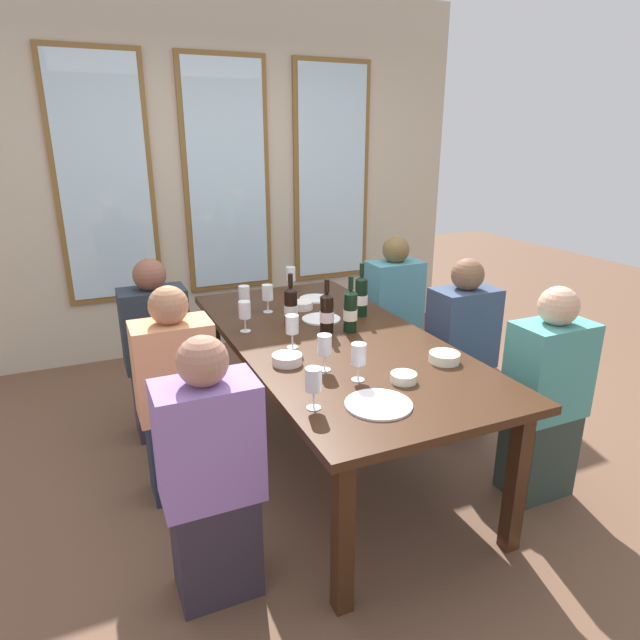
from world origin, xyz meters
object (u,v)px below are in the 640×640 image
wine_bottle_2 (327,313)px  wine_glass_4 (324,346)px  tasting_bowl_3 (302,305)px  wine_glass_3 (291,275)px  white_plate_2 (321,319)px  wine_glass_5 (359,355)px  tasting_bowl_0 (404,378)px  seated_person_2 (177,399)px  tasting_bowl_2 (287,359)px  wine_bottle_0 (291,306)px  wine_glass_7 (244,295)px  wine_bottle_3 (350,311)px  seated_person_1 (545,400)px  wine_glass_2 (245,311)px  seated_person_0 (211,478)px  seated_person_4 (158,354)px  white_plate_0 (315,299)px  dining_table (332,349)px  seated_person_3 (461,353)px  seated_person_5 (393,316)px  wine_glass_1 (314,381)px  wine_glass_6 (292,325)px  white_plate_1 (378,404)px  wine_bottle_1 (361,296)px  wine_glass_0 (268,294)px

wine_bottle_2 → wine_glass_4: wine_bottle_2 is taller
tasting_bowl_3 → wine_glass_3: (0.08, 0.41, 0.09)m
white_plate_2 → wine_glass_3: 0.67m
wine_glass_5 → tasting_bowl_3: bearing=81.0°
tasting_bowl_0 → seated_person_2: size_ratio=0.11×
tasting_bowl_2 → wine_glass_4: size_ratio=0.83×
wine_bottle_0 → wine_glass_7: wine_bottle_0 is taller
wine_bottle_3 → seated_person_1: 1.09m
wine_glass_2 → seated_person_0: 1.12m
wine_glass_4 → seated_person_4: seated_person_4 is taller
white_plate_0 → seated_person_1: size_ratio=0.19×
dining_table → wine_glass_2: wine_glass_2 is taller
white_plate_0 → wine_glass_4: bearing=-111.4°
tasting_bowl_2 → seated_person_3: size_ratio=0.13×
white_plate_0 → wine_bottle_2: wine_bottle_2 is taller
tasting_bowl_2 → wine_glass_3: wine_glass_3 is taller
dining_table → seated_person_0: bearing=-140.3°
seated_person_3 → tasting_bowl_3: bearing=143.5°
white_plate_2 → tasting_bowl_3: (-0.02, 0.24, 0.02)m
tasting_bowl_2 → seated_person_5: 1.55m
dining_table → wine_glass_3: bearing=82.3°
white_plate_0 → wine_bottle_0: (-0.34, -0.42, 0.11)m
wine_glass_1 → wine_glass_4: (0.19, 0.33, 0.00)m
tasting_bowl_3 → tasting_bowl_0: bearing=-89.7°
seated_person_0 → seated_person_5: (1.68, 1.43, 0.00)m
wine_glass_6 → white_plate_0: bearing=58.8°
white_plate_1 → seated_person_1: size_ratio=0.25×
wine_bottle_3 → seated_person_0: bearing=-142.5°
wine_bottle_3 → tasting_bowl_2: wine_bottle_3 is taller
seated_person_0 → wine_glass_3: bearing=59.6°
wine_bottle_3 → seated_person_5: bearing=44.3°
seated_person_1 → tasting_bowl_2: bearing=158.0°
white_plate_1 → dining_table: bearing=78.4°
wine_bottle_1 → seated_person_4: bearing=160.3°
white_plate_2 → seated_person_1: 1.29m
white_plate_1 → wine_bottle_1: 1.17m
seated_person_4 → wine_glass_5: bearing=-59.9°
tasting_bowl_0 → tasting_bowl_2: bearing=135.2°
wine_glass_7 → seated_person_1: (1.15, -1.31, -0.33)m
tasting_bowl_0 → wine_glass_7: 1.29m
dining_table → wine_bottle_1: 0.46m
wine_bottle_1 → wine_bottle_2: bearing=-149.2°
white_plate_1 → seated_person_3: (1.00, 0.74, -0.22)m
dining_table → white_plate_1: size_ratio=7.93×
wine_bottle_0 → tasting_bowl_3: 0.33m
seated_person_3 → wine_glass_6: bearing=-179.9°
dining_table → wine_glass_0: wine_glass_0 is taller
wine_glass_4 → wine_glass_1: bearing=-120.9°
white_plate_1 → wine_bottle_0: size_ratio=0.90×
wine_bottle_3 → white_plate_0: bearing=83.7°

